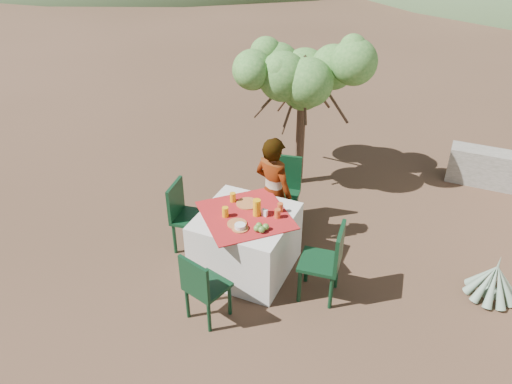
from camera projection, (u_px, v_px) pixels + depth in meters
ground at (214, 266)px, 5.99m from camera, size 160.00×160.00×0.00m
table at (246, 242)px, 5.78m from camera, size 1.30×1.30×0.76m
chair_far at (282, 189)px, 6.47m from camera, size 0.52×0.52×0.97m
chair_near at (202, 286)px, 5.02m from camera, size 0.47×0.47×0.83m
chair_left at (185, 213)px, 6.07m from camera, size 0.47×0.47×0.90m
chair_right at (327, 260)px, 5.30m from camera, size 0.47×0.47×0.92m
person at (273, 192)px, 6.06m from camera, size 0.61×0.49×1.45m
shrub_tree at (309, 82)px, 6.90m from camera, size 1.70×1.67×2.00m
agave at (493, 281)px, 5.46m from camera, size 0.57×0.58×0.61m
plate_far at (247, 203)px, 5.76m from camera, size 0.26×0.26×0.01m
plate_near at (237, 224)px, 5.42m from camera, size 0.22×0.22×0.01m
glass_far at (233, 197)px, 5.78m from camera, size 0.07×0.07×0.11m
glass_near at (225, 212)px, 5.52m from camera, size 0.07×0.07×0.12m
juice_pitcher at (257, 208)px, 5.52m from camera, size 0.09×0.09×0.20m
bowl_plate at (240, 228)px, 5.35m from camera, size 0.18×0.18×0.01m
white_bowl at (240, 226)px, 5.33m from camera, size 0.12×0.12×0.04m
jar_left at (278, 213)px, 5.50m from camera, size 0.07×0.07×0.11m
jar_right at (280, 207)px, 5.61m from camera, size 0.07×0.07×0.10m
napkin_holder at (265, 213)px, 5.54m from camera, size 0.07×0.05×0.08m
fruit_cluster at (261, 228)px, 5.30m from camera, size 0.15×0.14×0.07m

